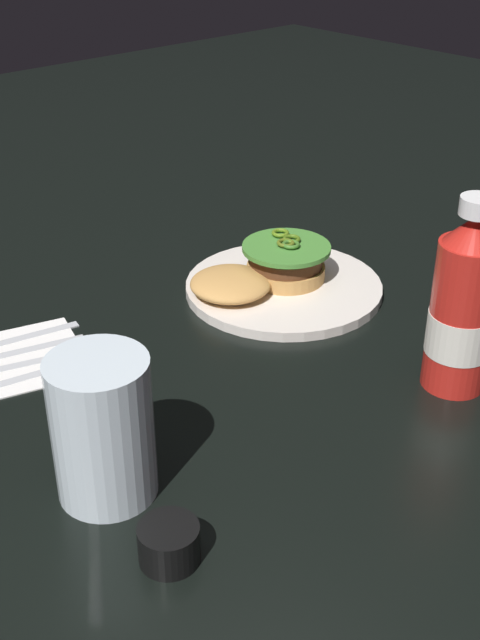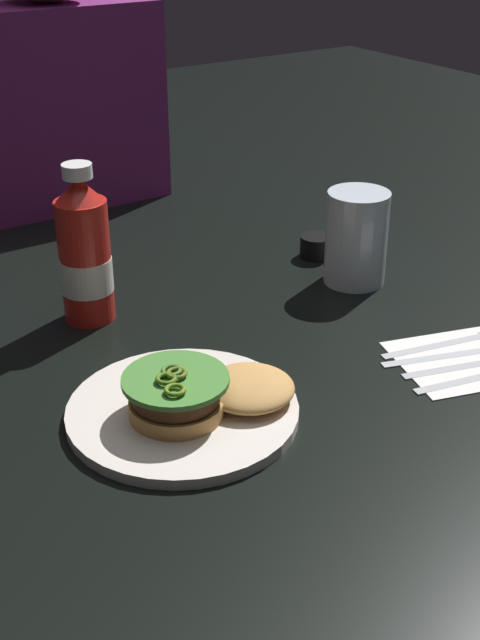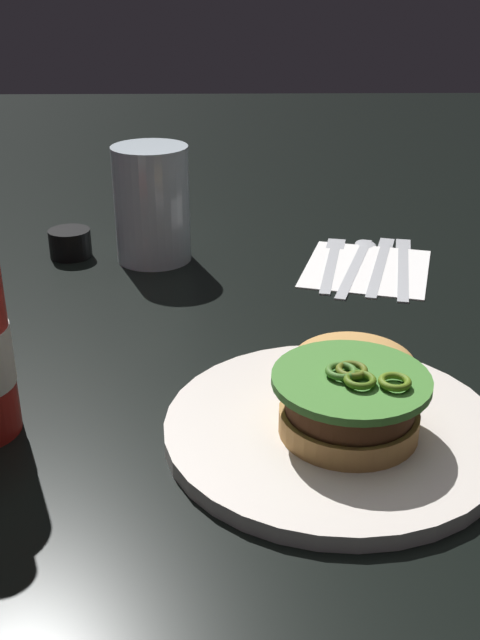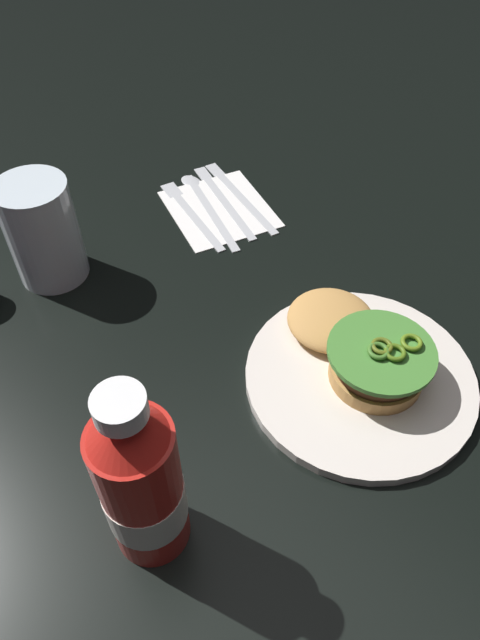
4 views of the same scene
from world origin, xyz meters
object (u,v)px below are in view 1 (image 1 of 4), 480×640
object	(u,v)px
dinner_plate	(284,287)
water_glass	(103,428)
condiment_cup	(169,543)
ketchup_bottle	(463,309)
fork_utensil	(3,381)
burger_sandwich	(266,269)
napkin	(13,360)

from	to	relation	value
dinner_plate	water_glass	xyz separation A→B (m)	(0.38, 0.16, 0.06)
condiment_cup	water_glass	bearing A→B (deg)	-95.62
ketchup_bottle	fork_utensil	distance (m)	0.48
burger_sandwich	napkin	size ratio (longest dim) A/B	1.22
condiment_cup	fork_utensil	world-z (taller)	condiment_cup
burger_sandwich	ketchup_bottle	world-z (taller)	ketchup_bottle
ketchup_bottle	water_glass	bearing A→B (deg)	-15.91
burger_sandwich	ketchup_bottle	size ratio (longest dim) A/B	0.90
napkin	burger_sandwich	bearing A→B (deg)	168.00
fork_utensil	ketchup_bottle	bearing A→B (deg)	138.46
burger_sandwich	napkin	bearing A→B (deg)	-12.00
ketchup_bottle	dinner_plate	bearing A→B (deg)	-92.81
dinner_plate	water_glass	size ratio (longest dim) A/B	1.87
ketchup_bottle	burger_sandwich	bearing A→B (deg)	-89.11
burger_sandwich	water_glass	world-z (taller)	water_glass
burger_sandwich	fork_utensil	bearing A→B (deg)	-5.30
burger_sandwich	fork_utensil	distance (m)	0.36
ketchup_bottle	napkin	distance (m)	0.49
ketchup_bottle	condiment_cup	world-z (taller)	ketchup_bottle
ketchup_bottle	condiment_cup	xyz separation A→B (m)	(0.38, -0.00, -0.07)
condiment_cup	napkin	distance (m)	0.35
dinner_plate	napkin	distance (m)	0.35
burger_sandwich	fork_utensil	xyz separation A→B (m)	(0.35, -0.03, -0.03)
water_glass	napkin	world-z (taller)	water_glass
dinner_plate	water_glass	world-z (taller)	water_glass
water_glass	condiment_cup	world-z (taller)	water_glass
burger_sandwich	condiment_cup	bearing A→B (deg)	37.05
water_glass	napkin	size ratio (longest dim) A/B	0.87
condiment_cup	fork_utensil	xyz separation A→B (m)	(-0.02, -0.31, -0.01)
dinner_plate	condiment_cup	bearing A→B (deg)	34.29
ketchup_bottle	condiment_cup	distance (m)	0.38
dinner_plate	fork_utensil	bearing A→B (deg)	-7.36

